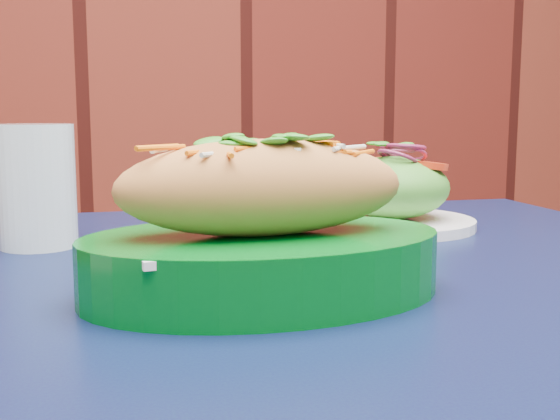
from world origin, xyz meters
name	(u,v)px	position (x,y,z in m)	size (l,w,h in m)	color
cafe_table	(354,351)	(-0.20, 1.85, 0.66)	(0.86, 0.86, 0.75)	black
banh_mi_basket	(263,233)	(-0.32, 1.77, 0.80)	(0.29, 0.19, 0.13)	#005814
salad_plate	(392,195)	(-0.07, 2.02, 0.79)	(0.20, 0.20, 0.11)	white
water_glass	(37,186)	(-0.48, 2.03, 0.82)	(0.08, 0.08, 0.13)	silver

